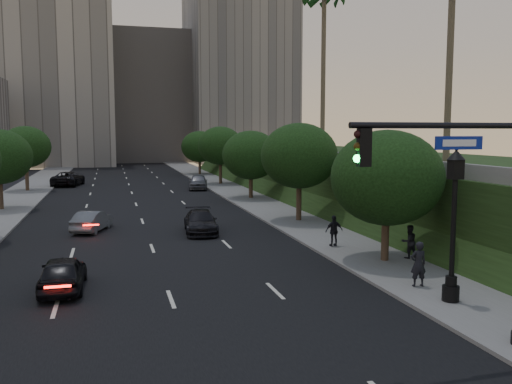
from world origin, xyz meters
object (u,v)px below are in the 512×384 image
object	(u,v)px
pedestrian_a	(418,264)
sedan_far_left	(68,179)
sedan_near_left	(63,273)
sedan_mid_left	(92,221)
pedestrian_c	(334,231)
street_lamp	(453,232)
traffic_signal_mast	(494,223)
sedan_far_right	(198,182)
pedestrian_b	(409,242)
sedan_near_right	(201,222)

from	to	relation	value
pedestrian_a	sedan_far_left	bearing A→B (deg)	-65.84
sedan_near_left	sedan_mid_left	bearing A→B (deg)	-91.71
sedan_near_left	pedestrian_c	xyz separation A→B (m)	(13.14, 4.24, 0.28)
sedan_mid_left	pedestrian_a	distance (m)	20.63
street_lamp	sedan_mid_left	world-z (taller)	street_lamp
traffic_signal_mast	pedestrian_a	size ratio (longest dim) A/B	3.95
traffic_signal_mast	sedan_far_right	bearing A→B (deg)	91.26
sedan_mid_left	pedestrian_a	size ratio (longest dim) A/B	2.22
sedan_far_right	pedestrian_b	size ratio (longest dim) A/B	2.94
sedan_near_right	pedestrian_c	distance (m)	8.74
sedan_far_left	pedestrian_c	world-z (taller)	pedestrian_c
sedan_near_left	pedestrian_b	bearing A→B (deg)	-175.56
sedan_mid_left	sedan_far_right	distance (m)	24.79
sedan_near_left	pedestrian_c	size ratio (longest dim) A/B	2.47
sedan_mid_left	pedestrian_c	distance (m)	15.10
traffic_signal_mast	sedan_near_left	size ratio (longest dim) A/B	1.73
pedestrian_c	sedan_far_right	bearing A→B (deg)	-88.04
sedan_mid_left	pedestrian_b	bearing A→B (deg)	159.67
sedan_far_left	sedan_far_right	xyz separation A→B (m)	(13.68, -7.62, -0.01)
pedestrian_a	sedan_far_right	bearing A→B (deg)	-81.36
sedan_far_left	pedestrian_a	size ratio (longest dim) A/B	3.30
sedan_far_right	pedestrian_c	distance (m)	31.25
street_lamp	sedan_near_right	xyz separation A→B (m)	(-6.36, 15.98, -1.96)
sedan_near_left	sedan_near_right	world-z (taller)	sedan_near_left
pedestrian_c	pedestrian_b	bearing A→B (deg)	122.31
traffic_signal_mast	pedestrian_b	size ratio (longest dim) A/B	4.39
pedestrian_c	sedan_mid_left	bearing A→B (deg)	-36.74
street_lamp	sedan_near_right	bearing A→B (deg)	111.69
traffic_signal_mast	pedestrian_b	distance (m)	11.18
street_lamp	pedestrian_a	bearing A→B (deg)	93.64
sedan_mid_left	sedan_near_right	xyz separation A→B (m)	(6.39, -2.27, 0.03)
street_lamp	sedan_near_left	distance (m)	14.64
sedan_near_left	sedan_far_right	world-z (taller)	sedan_far_right
sedan_mid_left	sedan_far_left	world-z (taller)	sedan_far_left
traffic_signal_mast	pedestrian_c	size ratio (longest dim) A/B	4.27
traffic_signal_mast	sedan_near_left	bearing A→B (deg)	141.61
street_lamp	pedestrian_a	world-z (taller)	street_lamp
pedestrian_b	pedestrian_a	bearing A→B (deg)	61.82
sedan_near_left	pedestrian_b	xyz separation A→B (m)	(15.50, 0.80, 0.26)
sedan_near_left	sedan_far_right	size ratio (longest dim) A/B	0.86
sedan_mid_left	pedestrian_c	xyz separation A→B (m)	(12.43, -8.57, 0.32)
sedan_near_left	sedan_far_left	distance (m)	43.12
sedan_mid_left	sedan_far_right	world-z (taller)	sedan_far_right
sedan_mid_left	pedestrian_b	xyz separation A→B (m)	(14.79, -12.02, 0.30)
pedestrian_b	pedestrian_c	size ratio (longest dim) A/B	0.97
sedan_near_right	pedestrian_a	xyz separation A→B (m)	(6.23, -14.05, 0.36)
sedan_far_left	sedan_far_right	distance (m)	15.66
traffic_signal_mast	street_lamp	xyz separation A→B (m)	(1.56, 3.99, -1.04)
sedan_near_right	pedestrian_c	size ratio (longest dim) A/B	2.85
sedan_far_right	street_lamp	bearing A→B (deg)	-76.20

